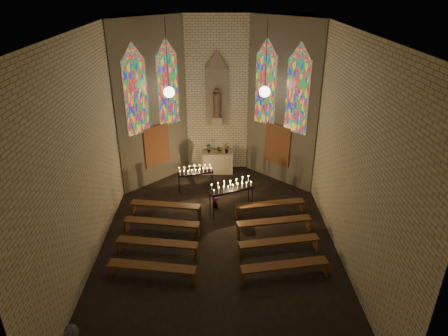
{
  "coord_description": "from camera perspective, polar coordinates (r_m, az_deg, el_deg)",
  "views": [
    {
      "loc": [
        -0.01,
        -11.47,
        8.32
      ],
      "look_at": [
        0.23,
        1.58,
        2.06
      ],
      "focal_mm": 32.0,
      "sensor_mm": 36.0,
      "label": 1
    }
  ],
  "objects": [
    {
      "name": "flower_vase_center",
      "position": [
        18.31,
        -0.6,
        2.65
      ],
      "size": [
        0.38,
        0.35,
        0.34
      ],
      "primitive_type": "imported",
      "rotation": [
        0.0,
        0.0,
        0.34
      ],
      "color": "#4C723F",
      "rests_on": "altar"
    },
    {
      "name": "pew_left_3",
      "position": [
        12.54,
        -10.25,
        -13.92
      ],
      "size": [
        2.72,
        0.8,
        0.52
      ],
      "rotation": [
        0.0,
        0.0,
        -0.16
      ],
      "color": "#573419",
      "rests_on": "ground"
    },
    {
      "name": "votive_stand_left",
      "position": [
        16.8,
        -4.13,
        -0.46
      ],
      "size": [
        1.55,
        0.72,
        1.11
      ],
      "rotation": [
        0.0,
        0.0,
        0.25
      ],
      "color": "black",
      "rests_on": "ground"
    },
    {
      "name": "floor",
      "position": [
        14.17,
        -0.84,
        -10.33
      ],
      "size": [
        12.0,
        12.0,
        0.0
      ],
      "primitive_type": "plane",
      "color": "black",
      "rests_on": "ground"
    },
    {
      "name": "pew_right_0",
      "position": [
        15.45,
        6.59,
        -5.3
      ],
      "size": [
        2.72,
        0.8,
        0.52
      ],
      "rotation": [
        0.0,
        0.0,
        0.16
      ],
      "color": "#573419",
      "rests_on": "ground"
    },
    {
      "name": "flower_vase_left",
      "position": [
        18.31,
        -2.19,
        2.81
      ],
      "size": [
        0.24,
        0.17,
        0.45
      ],
      "primitive_type": "imported",
      "rotation": [
        0.0,
        0.0,
        -0.05
      ],
      "color": "#4C723F",
      "rests_on": "altar"
    },
    {
      "name": "pew_right_1",
      "position": [
        14.45,
        7.17,
        -7.74
      ],
      "size": [
        2.72,
        0.8,
        0.52
      ],
      "rotation": [
        0.0,
        0.0,
        0.16
      ],
      "color": "#573419",
      "rests_on": "ground"
    },
    {
      "name": "pew_right_3",
      "position": [
        12.54,
        8.65,
        -13.77
      ],
      "size": [
        2.72,
        0.8,
        0.52
      ],
      "rotation": [
        0.0,
        0.0,
        0.16
      ],
      "color": "#573419",
      "rests_on": "ground"
    },
    {
      "name": "altar",
      "position": [
        18.64,
        -0.93,
        0.82
      ],
      "size": [
        1.4,
        0.6,
        1.0
      ],
      "primitive_type": "cube",
      "color": "#B3AA92",
      "rests_on": "ground"
    },
    {
      "name": "flower_vase_right",
      "position": [
        18.3,
        0.43,
        2.65
      ],
      "size": [
        0.21,
        0.18,
        0.35
      ],
      "primitive_type": "imported",
      "rotation": [
        0.0,
        0.0,
        0.15
      ],
      "color": "#4C723F",
      "rests_on": "altar"
    },
    {
      "name": "pew_left_0",
      "position": [
        15.45,
        -8.34,
        -5.42
      ],
      "size": [
        2.72,
        0.8,
        0.52
      ],
      "rotation": [
        0.0,
        0.0,
        -0.16
      ],
      "color": "#573419",
      "rests_on": "ground"
    },
    {
      "name": "room",
      "position": [
        15.54,
        -0.99,
        8.39
      ],
      "size": [
        8.22,
        12.43,
        7.0
      ],
      "color": "beige",
      "rests_on": "ground"
    },
    {
      "name": "pew_left_2",
      "position": [
        13.47,
        -9.51,
        -10.68
      ],
      "size": [
        2.72,
        0.8,
        0.52
      ],
      "rotation": [
        0.0,
        0.0,
        -0.16
      ],
      "color": "#573419",
      "rests_on": "ground"
    },
    {
      "name": "aisle_flower_pot",
      "position": [
        15.9,
        -1.26,
        -4.95
      ],
      "size": [
        0.31,
        0.31,
        0.46
      ],
      "primitive_type": "imported",
      "rotation": [
        0.0,
        0.0,
        0.24
      ],
      "color": "#4C723F",
      "rests_on": "ground"
    },
    {
      "name": "votive_stand_right",
      "position": [
        15.15,
        1.1,
        -2.76
      ],
      "size": [
        1.79,
        1.1,
        1.3
      ],
      "rotation": [
        0.0,
        0.0,
        0.42
      ],
      "color": "black",
      "rests_on": "ground"
    },
    {
      "name": "pew_right_2",
      "position": [
        13.48,
        7.85,
        -10.54
      ],
      "size": [
        2.72,
        0.8,
        0.52
      ],
      "rotation": [
        0.0,
        0.0,
        0.16
      ],
      "color": "#573419",
      "rests_on": "ground"
    },
    {
      "name": "pew_left_1",
      "position": [
        14.45,
        -8.89,
        -7.87
      ],
      "size": [
        2.72,
        0.8,
        0.52
      ],
      "rotation": [
        0.0,
        0.0,
        -0.16
      ],
      "color": "#573419",
      "rests_on": "ground"
    }
  ]
}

